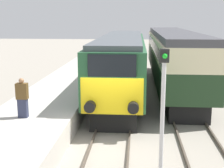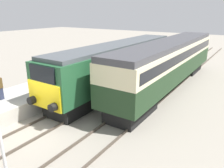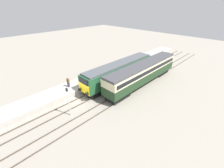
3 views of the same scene
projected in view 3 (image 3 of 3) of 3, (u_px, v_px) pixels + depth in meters
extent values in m
plane|color=gray|center=(81.00, 101.00, 22.00)|extent=(120.00, 120.00, 0.00)
cube|color=#B7B2A8|center=(105.00, 75.00, 28.81)|extent=(3.50, 50.00, 0.94)
cube|color=#4C4238|center=(103.00, 87.00, 25.54)|extent=(0.07, 60.00, 0.14)
cube|color=#4C4238|center=(109.00, 90.00, 24.66)|extent=(0.07, 60.00, 0.14)
cube|color=#4C4238|center=(118.00, 94.00, 23.45)|extent=(0.07, 60.00, 0.14)
cube|color=#4C4238|center=(125.00, 98.00, 22.57)|extent=(0.07, 60.00, 0.14)
cube|color=black|center=(98.00, 90.00, 23.77)|extent=(2.03, 4.00, 1.00)
cube|color=black|center=(137.00, 71.00, 30.29)|extent=(2.03, 4.00, 1.00)
cube|color=#235633|center=(120.00, 70.00, 26.21)|extent=(2.70, 15.40, 2.45)
cube|color=yellow|center=(84.00, 89.00, 21.59)|extent=(2.48, 0.10, 1.47)
cube|color=black|center=(83.00, 81.00, 21.00)|extent=(1.89, 0.10, 0.88)
cube|color=#4C5156|center=(120.00, 63.00, 25.56)|extent=(2.38, 14.79, 0.24)
cylinder|color=black|center=(80.00, 90.00, 22.16)|extent=(0.44, 0.35, 0.44)
cylinder|color=black|center=(87.00, 94.00, 21.12)|extent=(0.44, 0.35, 0.44)
cube|color=black|center=(118.00, 95.00, 22.38)|extent=(1.89, 3.60, 0.95)
cube|color=black|center=(160.00, 71.00, 30.22)|extent=(1.89, 3.60, 0.95)
cube|color=#1E381E|center=(143.00, 75.00, 25.72)|extent=(2.70, 16.90, 1.44)
cube|color=beige|center=(144.00, 68.00, 25.11)|extent=(2.71, 16.90, 1.13)
cube|color=black|center=(144.00, 68.00, 25.11)|extent=(2.75, 16.23, 0.62)
cube|color=#424247|center=(144.00, 64.00, 24.75)|extent=(2.48, 16.90, 0.36)
cube|color=#2D334C|center=(69.00, 85.00, 23.58)|extent=(0.36, 0.24, 0.75)
cube|color=brown|center=(68.00, 81.00, 23.25)|extent=(0.44, 0.26, 0.62)
sphere|color=#9E704C|center=(68.00, 78.00, 23.06)|extent=(0.20, 0.20, 0.20)
cylinder|color=silver|center=(69.00, 104.00, 18.32)|extent=(0.12, 0.12, 3.60)
cube|color=black|center=(67.00, 90.00, 17.37)|extent=(0.24, 0.20, 0.36)
sphere|color=green|center=(66.00, 90.00, 17.30)|extent=(0.14, 0.14, 0.14)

